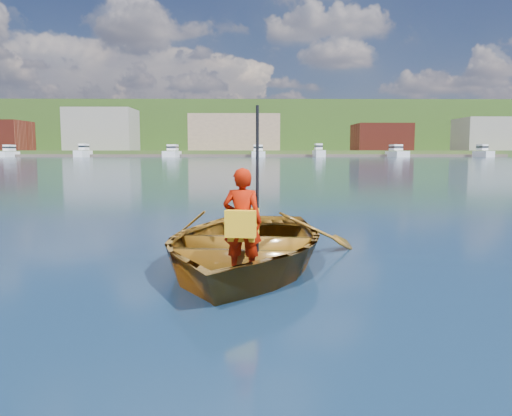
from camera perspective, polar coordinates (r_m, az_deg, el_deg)
name	(u,v)px	position (r m, az deg, el deg)	size (l,w,h in m)	color
ground	(216,264)	(6.73, -4.59, -6.37)	(600.00, 600.00, 0.00)	#0D1C3D
rowboat	(243,244)	(6.57, -1.52, -4.09)	(3.64, 4.65, 0.88)	brown
child_paddler	(242,222)	(5.60, -1.56, -1.58)	(0.48, 0.38, 1.91)	#A41403
shoreline	(250,134)	(243.31, -0.71, 8.49)	(400.00, 140.00, 22.00)	#3E5822
dock	(250,156)	(154.55, -0.69, 6.01)	(160.05, 7.83, 0.80)	brown
waterfront_buildings	(227,134)	(171.85, -3.37, 8.49)	(202.00, 16.00, 14.00)	brown
marina_yachts	(253,152)	(149.87, -0.36, 6.37)	(144.54, 13.95, 4.26)	white
hillside_trees	(246,119)	(240.78, -1.20, 10.17)	(284.93, 84.62, 26.25)	#382314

